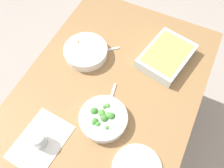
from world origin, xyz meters
name	(u,v)px	position (x,y,z in m)	size (l,w,h in m)	color
ground_plane	(112,131)	(0.00, 0.00, 0.00)	(6.00, 6.00, 0.00)	#9E9389
dining_table	(112,92)	(0.00, 0.00, 0.65)	(1.20, 0.90, 0.74)	olive
placemat	(40,142)	(0.42, -0.16, 0.74)	(0.28, 0.20, 0.00)	silver
stew_bowl	(86,51)	(-0.11, -0.21, 0.77)	(0.24, 0.24, 0.06)	white
broccoli_bowl	(103,118)	(0.20, 0.05, 0.77)	(0.23, 0.23, 0.07)	white
baking_dish	(167,56)	(-0.27, 0.20, 0.77)	(0.34, 0.28, 0.06)	silver
drink_cup	(38,139)	(0.42, -0.16, 0.78)	(0.07, 0.07, 0.08)	#B2BCC6
spoon_by_stew	(100,51)	(-0.16, -0.15, 0.74)	(0.13, 0.15, 0.01)	silver
spoon_by_broccoli	(109,103)	(0.10, 0.04, 0.74)	(0.18, 0.05, 0.01)	silver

